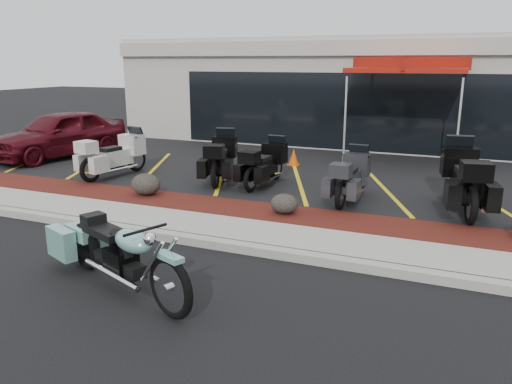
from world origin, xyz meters
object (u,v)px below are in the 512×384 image
at_px(touring_white, 136,149).
at_px(popup_canopy, 410,66).
at_px(hero_cruiser, 170,278).
at_px(parked_car, 59,134).
at_px(traffic_cone, 294,157).

xyz_separation_m(touring_white, popup_canopy, (6.72, 4.92, 2.23)).
height_order(hero_cruiser, parked_car, parked_car).
xyz_separation_m(touring_white, traffic_cone, (3.83, 2.52, -0.39)).
relative_size(touring_white, traffic_cone, 4.46).
relative_size(hero_cruiser, traffic_cone, 6.44).
relative_size(traffic_cone, popup_canopy, 0.13).
distance_m(hero_cruiser, traffic_cone, 9.21).
relative_size(parked_car, traffic_cone, 9.00).
height_order(hero_cruiser, touring_white, touring_white).
bearing_deg(traffic_cone, hero_cruiser, -81.18).
bearing_deg(popup_canopy, traffic_cone, -150.14).
distance_m(hero_cruiser, popup_canopy, 11.86).
bearing_deg(popup_canopy, touring_white, -153.68).
bearing_deg(traffic_cone, popup_canopy, 39.76).
distance_m(touring_white, traffic_cone, 4.60).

